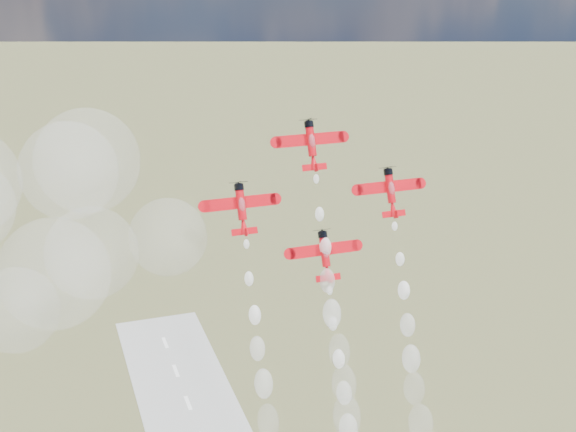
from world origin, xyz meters
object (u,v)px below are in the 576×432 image
Objects in this scene: plane_left at (241,207)px; plane_slot at (325,254)px; plane_lead at (311,144)px; plane_right at (391,191)px.

plane_slot is (15.08, -4.10, -9.73)m from plane_left.
plane_lead reaches higher than plane_slot.
plane_left is at bearing 180.00° from plane_right.
plane_lead reaches higher than plane_left.
plane_left reaches higher than plane_slot.
plane_right reaches higher than plane_slot.
plane_lead is 1.00× the size of plane_right.
plane_lead reaches higher than plane_right.
plane_left is (-15.08, -4.10, -9.73)m from plane_lead.
plane_left is 30.15m from plane_right.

